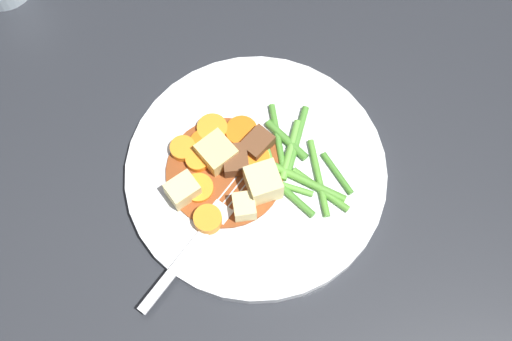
{
  "coord_description": "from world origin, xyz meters",
  "views": [
    {
      "loc": [
        0.09,
        0.26,
        0.7
      ],
      "look_at": [
        0.0,
        0.0,
        0.01
      ],
      "focal_mm": 50.33,
      "sensor_mm": 36.0,
      "label": 1
    }
  ],
  "objects_px": {
    "carrot_slice_3": "(208,219)",
    "potato_chunk_1": "(217,153)",
    "carrot_slice_2": "(212,129)",
    "fork": "(202,236)",
    "potato_chunk_3": "(264,183)",
    "meat_chunk_0": "(257,144)",
    "carrot_slice_0": "(206,145)",
    "carrot_slice_4": "(183,149)",
    "carrot_slice_5": "(198,160)",
    "potato_chunk_2": "(183,192)",
    "carrot_slice_1": "(199,191)",
    "meat_chunk_1": "(235,161)",
    "carrot_slice_6": "(239,133)",
    "dinner_plate": "(256,173)",
    "potato_chunk_0": "(244,207)",
    "carrot_slice_7": "(251,160)"
  },
  "relations": [
    {
      "from": "potato_chunk_1",
      "to": "potato_chunk_2",
      "type": "xyz_separation_m",
      "value": [
        0.04,
        0.03,
        0.0
      ]
    },
    {
      "from": "dinner_plate",
      "to": "carrot_slice_6",
      "type": "xyz_separation_m",
      "value": [
        0.0,
        -0.04,
        0.01
      ]
    },
    {
      "from": "carrot_slice_1",
      "to": "meat_chunk_1",
      "type": "xyz_separation_m",
      "value": [
        -0.04,
        -0.02,
        0.01
      ]
    },
    {
      "from": "carrot_slice_3",
      "to": "potato_chunk_2",
      "type": "height_order",
      "value": "potato_chunk_2"
    },
    {
      "from": "carrot_slice_0",
      "to": "potato_chunk_1",
      "type": "xyz_separation_m",
      "value": [
        -0.01,
        0.02,
        0.01
      ]
    },
    {
      "from": "potato_chunk_2",
      "to": "meat_chunk_1",
      "type": "relative_size",
      "value": 0.98
    },
    {
      "from": "potato_chunk_2",
      "to": "carrot_slice_2",
      "type": "bearing_deg",
      "value": -129.75
    },
    {
      "from": "carrot_slice_3",
      "to": "carrot_slice_6",
      "type": "height_order",
      "value": "carrot_slice_3"
    },
    {
      "from": "potato_chunk_3",
      "to": "meat_chunk_0",
      "type": "xyz_separation_m",
      "value": [
        -0.01,
        -0.04,
        -0.01
      ]
    },
    {
      "from": "carrot_slice_2",
      "to": "fork",
      "type": "height_order",
      "value": "carrot_slice_2"
    },
    {
      "from": "dinner_plate",
      "to": "potato_chunk_1",
      "type": "bearing_deg",
      "value": -39.55
    },
    {
      "from": "carrot_slice_6",
      "to": "potato_chunk_1",
      "type": "xyz_separation_m",
      "value": [
        0.03,
        0.02,
        0.01
      ]
    },
    {
      "from": "carrot_slice_0",
      "to": "carrot_slice_4",
      "type": "relative_size",
      "value": 1.31
    },
    {
      "from": "potato_chunk_2",
      "to": "carrot_slice_3",
      "type": "bearing_deg",
      "value": 113.24
    },
    {
      "from": "dinner_plate",
      "to": "carrot_slice_5",
      "type": "xyz_separation_m",
      "value": [
        0.05,
        -0.03,
        0.01
      ]
    },
    {
      "from": "carrot_slice_2",
      "to": "meat_chunk_0",
      "type": "relative_size",
      "value": 1.05
    },
    {
      "from": "potato_chunk_2",
      "to": "potato_chunk_3",
      "type": "distance_m",
      "value": 0.08
    },
    {
      "from": "carrot_slice_4",
      "to": "dinner_plate",
      "type": "bearing_deg",
      "value": 144.27
    },
    {
      "from": "carrot_slice_5",
      "to": "carrot_slice_7",
      "type": "xyz_separation_m",
      "value": [
        -0.05,
        0.02,
        -0.0
      ]
    },
    {
      "from": "potato_chunk_0",
      "to": "potato_chunk_1",
      "type": "xyz_separation_m",
      "value": [
        0.01,
        -0.06,
        0.0
      ]
    },
    {
      "from": "carrot_slice_1",
      "to": "potato_chunk_0",
      "type": "height_order",
      "value": "potato_chunk_0"
    },
    {
      "from": "carrot_slice_1",
      "to": "fork",
      "type": "height_order",
      "value": "carrot_slice_1"
    },
    {
      "from": "carrot_slice_0",
      "to": "carrot_slice_3",
      "type": "distance_m",
      "value": 0.08
    },
    {
      "from": "carrot_slice_7",
      "to": "meat_chunk_0",
      "type": "relative_size",
      "value": 1.18
    },
    {
      "from": "dinner_plate",
      "to": "meat_chunk_1",
      "type": "relative_size",
      "value": 8.89
    },
    {
      "from": "carrot_slice_3",
      "to": "potato_chunk_1",
      "type": "bearing_deg",
      "value": -115.9
    },
    {
      "from": "carrot_slice_6",
      "to": "potato_chunk_2",
      "type": "relative_size",
      "value": 1.12
    },
    {
      "from": "carrot_slice_6",
      "to": "dinner_plate",
      "type": "bearing_deg",
      "value": 94.28
    },
    {
      "from": "dinner_plate",
      "to": "potato_chunk_0",
      "type": "xyz_separation_m",
      "value": [
        0.03,
        0.04,
        0.02
      ]
    },
    {
      "from": "carrot_slice_0",
      "to": "carrot_slice_2",
      "type": "xyz_separation_m",
      "value": [
        -0.01,
        -0.02,
        0.0
      ]
    },
    {
      "from": "carrot_slice_6",
      "to": "potato_chunk_1",
      "type": "distance_m",
      "value": 0.04
    },
    {
      "from": "carrot_slice_3",
      "to": "potato_chunk_3",
      "type": "relative_size",
      "value": 0.86
    },
    {
      "from": "carrot_slice_4",
      "to": "potato_chunk_1",
      "type": "distance_m",
      "value": 0.04
    },
    {
      "from": "carrot_slice_2",
      "to": "carrot_slice_3",
      "type": "distance_m",
      "value": 0.1
    },
    {
      "from": "carrot_slice_0",
      "to": "carrot_slice_3",
      "type": "height_order",
      "value": "carrot_slice_3"
    },
    {
      "from": "dinner_plate",
      "to": "meat_chunk_0",
      "type": "relative_size",
      "value": 8.89
    },
    {
      "from": "carrot_slice_0",
      "to": "potato_chunk_2",
      "type": "relative_size",
      "value": 1.17
    },
    {
      "from": "dinner_plate",
      "to": "potato_chunk_1",
      "type": "distance_m",
      "value": 0.05
    },
    {
      "from": "carrot_slice_2",
      "to": "potato_chunk_3",
      "type": "bearing_deg",
      "value": 109.66
    },
    {
      "from": "potato_chunk_1",
      "to": "carrot_slice_1",
      "type": "bearing_deg",
      "value": 46.53
    },
    {
      "from": "carrot_slice_2",
      "to": "potato_chunk_1",
      "type": "height_order",
      "value": "potato_chunk_1"
    },
    {
      "from": "dinner_plate",
      "to": "carrot_slice_1",
      "type": "distance_m",
      "value": 0.06
    },
    {
      "from": "carrot_slice_2",
      "to": "fork",
      "type": "bearing_deg",
      "value": 66.14
    },
    {
      "from": "carrot_slice_0",
      "to": "carrot_slice_5",
      "type": "xyz_separation_m",
      "value": [
        0.01,
        0.01,
        0.0
      ]
    },
    {
      "from": "carrot_slice_3",
      "to": "potato_chunk_1",
      "type": "height_order",
      "value": "potato_chunk_1"
    },
    {
      "from": "potato_chunk_3",
      "to": "meat_chunk_0",
      "type": "distance_m",
      "value": 0.05
    },
    {
      "from": "potato_chunk_3",
      "to": "meat_chunk_1",
      "type": "distance_m",
      "value": 0.04
    },
    {
      "from": "carrot_slice_5",
      "to": "fork",
      "type": "xyz_separation_m",
      "value": [
        0.02,
        0.08,
        -0.0
      ]
    },
    {
      "from": "carrot_slice_7",
      "to": "meat_chunk_0",
      "type": "xyz_separation_m",
      "value": [
        -0.01,
        -0.01,
        0.01
      ]
    },
    {
      "from": "dinner_plate",
      "to": "carrot_slice_6",
      "type": "relative_size",
      "value": 8.08
    }
  ]
}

